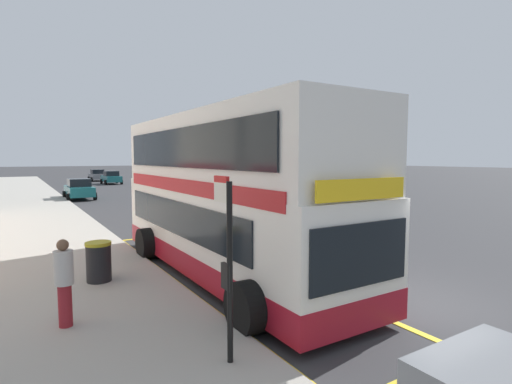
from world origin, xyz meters
TOP-DOWN VIEW (x-y plane):
  - ground_plane at (0.00, 32.00)m, footprint 260.00×260.00m
  - pavement_near at (-7.00, 32.00)m, footprint 6.00×76.00m
  - double_decker_bus at (-2.46, 4.47)m, footprint 3.29×10.06m
  - bus_bay_markings at (-2.53, 4.44)m, footprint 2.95×12.35m
  - bus_stop_sign at (-4.71, 0.01)m, footprint 0.09×0.51m
  - parked_car_teal_ahead at (2.91, 45.49)m, footprint 2.09×4.20m
  - parked_car_grey_far at (2.63, 53.21)m, footprint 2.09×4.20m
  - parked_car_teal_distant at (-3.05, 28.13)m, footprint 2.09×4.20m
  - pedestrian_waiting_near_sign at (-6.70, 2.66)m, footprint 0.34×0.34m
  - litter_bin at (-5.67, 5.16)m, footprint 0.63×0.63m

SIDE VIEW (x-z plane):
  - ground_plane at x=0.00m, z-range 0.00..0.00m
  - bus_bay_markings at x=-2.53m, z-range 0.00..0.01m
  - pavement_near at x=-7.00m, z-range 0.00..0.14m
  - litter_bin at x=-5.67m, z-range 0.14..1.14m
  - parked_car_teal_ahead at x=2.91m, z-range -0.01..1.61m
  - parked_car_grey_far at x=2.63m, z-range -0.01..1.61m
  - parked_car_teal_distant at x=-3.05m, z-range -0.01..1.61m
  - pedestrian_waiting_near_sign at x=-6.70m, z-range 0.21..1.84m
  - bus_stop_sign at x=-4.71m, z-range 0.37..3.20m
  - double_decker_bus at x=-2.46m, z-range -0.14..4.26m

